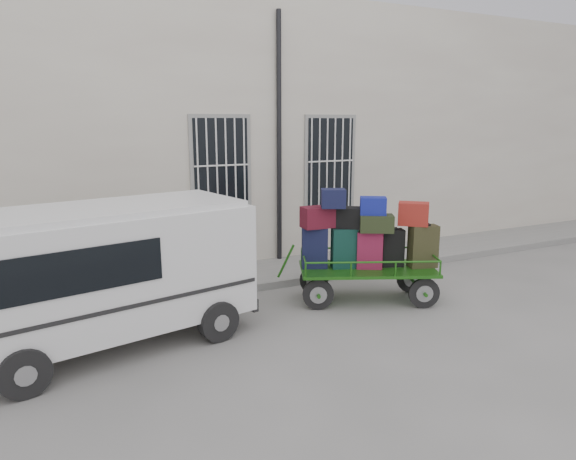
# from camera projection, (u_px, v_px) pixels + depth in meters

# --- Properties ---
(ground) EXTENTS (80.00, 80.00, 0.00)m
(ground) POSITION_uv_depth(u_px,v_px,m) (301.00, 312.00, 9.01)
(ground) COLOR slate
(ground) RESTS_ON ground
(building) EXTENTS (24.00, 5.15, 6.00)m
(building) POSITION_uv_depth(u_px,v_px,m) (204.00, 132.00, 13.21)
(building) COLOR #BFB4A3
(building) RESTS_ON ground
(sidewalk) EXTENTS (24.00, 1.70, 0.15)m
(sidewalk) POSITION_uv_depth(u_px,v_px,m) (253.00, 275.00, 10.93)
(sidewalk) COLOR gray
(sidewalk) RESTS_ON ground
(luggage_cart) EXTENTS (2.89, 2.01, 2.11)m
(luggage_cart) POSITION_uv_depth(u_px,v_px,m) (366.00, 244.00, 9.39)
(luggage_cart) COLOR black
(luggage_cart) RESTS_ON ground
(van) EXTENTS (4.43, 2.54, 2.10)m
(van) POSITION_uv_depth(u_px,v_px,m) (106.00, 267.00, 7.47)
(van) COLOR white
(van) RESTS_ON ground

